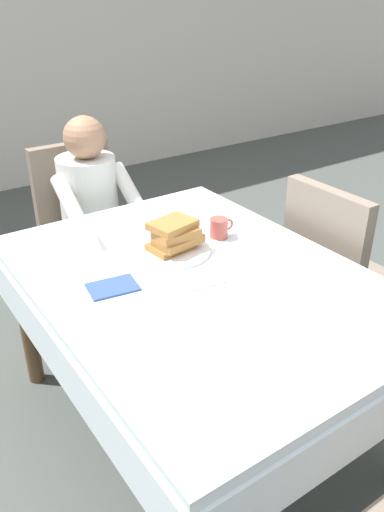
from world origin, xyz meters
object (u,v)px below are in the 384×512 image
diner_person (92,204)px  knife_right_of_plate (216,242)px  spoon_near_edge (209,286)px  dining_table_main (198,296)px  cup_coffee (219,228)px  chair_right_side (335,267)px  plate_breakfast (175,251)px  chair_diner (83,219)px  breakfast_stack (175,235)px  syrup_pitcher (97,241)px  fork_left_of_plate (135,267)px

diner_person → knife_right_of_plate: 0.86m
spoon_near_edge → diner_person: bearing=93.8°
dining_table_main → cup_coffee: (0.26, 0.21, 0.13)m
chair_right_side → plate_breakfast: size_ratio=3.32×
dining_table_main → chair_diner: 1.18m
chair_right_side → breakfast_stack: (-0.74, 0.20, 0.28)m
spoon_near_edge → plate_breakfast: bearing=88.2°
syrup_pitcher → knife_right_of_plate: size_ratio=0.40×
chair_diner → fork_left_of_plate: chair_diner is taller
dining_table_main → diner_person: bearing=87.5°
dining_table_main → knife_right_of_plate: size_ratio=7.62×
cup_coffee → spoon_near_edge: bearing=-132.6°
dining_table_main → spoon_near_edge: spoon_near_edge is taller
chair_diner → plate_breakfast: chair_diner is taller
fork_left_of_plate → spoon_near_edge: same height
syrup_pitcher → spoon_near_edge: 0.52m
plate_breakfast → breakfast_stack: bearing=57.0°
syrup_pitcher → fork_left_of_plate: 0.22m
diner_person → knife_right_of_plate: diner_person is taller
syrup_pitcher → fork_left_of_plate: bearing=-76.6°
chair_diner → breakfast_stack: chair_diner is taller
knife_right_of_plate → diner_person: bearing=17.1°
chair_right_side → chair_diner: bearing=-148.1°
breakfast_stack → spoon_near_edge: breakfast_stack is taller
dining_table_main → knife_right_of_plate: knife_right_of_plate is taller
plate_breakfast → dining_table_main: bearing=-98.3°
plate_breakfast → fork_left_of_plate: plate_breakfast is taller
chair_right_side → syrup_pitcher: size_ratio=11.62×
diner_person → spoon_near_edge: bearing=87.0°
chair_right_side → fork_left_of_plate: size_ratio=5.17×
dining_table_main → breakfast_stack: 0.26m
diner_person → knife_right_of_plate: (0.18, -0.83, 0.07)m
plate_breakfast → cup_coffee: (0.23, 0.01, 0.03)m
dining_table_main → chair_diner: size_ratio=1.64×
breakfast_stack → cup_coffee: bearing=2.3°
diner_person → cup_coffee: diner_person is taller
plate_breakfast → fork_left_of_plate: 0.19m
dining_table_main → plate_breakfast: plate_breakfast is taller
cup_coffee → syrup_pitcher: bearing=158.4°
chair_diner → breakfast_stack: 1.01m
dining_table_main → chair_right_side: 0.78m
syrup_pitcher → chair_diner: bearing=71.7°
chair_right_side → breakfast_stack: bearing=-105.2°
dining_table_main → plate_breakfast: 0.22m
breakfast_stack → spoon_near_edge: (-0.04, -0.28, -0.07)m
plate_breakfast → knife_right_of_plate: 0.19m
fork_left_of_plate → cup_coffee: bearing=-81.0°
plate_breakfast → breakfast_stack: (0.00, 0.00, 0.07)m
chair_right_side → plate_breakfast: bearing=-105.1°
chair_right_side → diner_person: bearing=-144.4°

